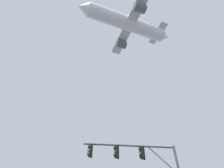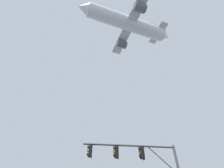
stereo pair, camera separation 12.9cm
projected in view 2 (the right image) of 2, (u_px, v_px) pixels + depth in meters
signal_pole_near at (140, 162)px, 13.05m from camera, size 7.42×0.58×6.30m
airplane at (127, 23)px, 43.78m from camera, size 25.02×19.33×6.88m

